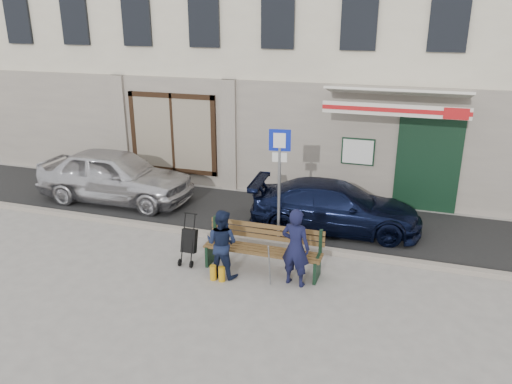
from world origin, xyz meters
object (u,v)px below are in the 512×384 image
at_px(car_silver, 115,175).
at_px(parking_sign, 279,168).
at_px(stroller, 189,242).
at_px(man, 295,247).
at_px(bench, 260,249).
at_px(woman, 222,243).
at_px(car_navy, 335,207).

xyz_separation_m(car_silver, parking_sign, (4.97, -1.02, 0.98)).
xyz_separation_m(car_silver, stroller, (3.53, -2.73, -0.26)).
xyz_separation_m(parking_sign, man, (0.86, -1.89, -0.94)).
bearing_deg(bench, man, -22.33).
bearing_deg(stroller, man, -5.13).
xyz_separation_m(parking_sign, woman, (-0.59, -2.00, -1.03)).
relative_size(man, stroller, 1.46).
bearing_deg(parking_sign, car_navy, 31.31).
distance_m(man, woman, 1.46).
relative_size(car_silver, bench, 1.79).
bearing_deg(car_silver, woman, -125.44).
bearing_deg(bench, stroller, -174.24).
bearing_deg(car_navy, woman, 145.22).
bearing_deg(bench, car_navy, 66.95).
xyz_separation_m(car_navy, bench, (-1.07, -2.51, -0.13)).
bearing_deg(car_navy, parking_sign, 125.44).
bearing_deg(parking_sign, woman, -114.98).
height_order(parking_sign, bench, parking_sign).
relative_size(car_silver, man, 2.78).
bearing_deg(woman, stroller, -10.76).
bearing_deg(car_silver, bench, -118.02).
distance_m(bench, woman, 0.82).
xyz_separation_m(car_silver, car_navy, (6.10, -0.07, -0.15)).
xyz_separation_m(bench, woman, (-0.65, -0.44, 0.23)).
distance_m(bench, stroller, 1.51).
relative_size(woman, stroller, 1.31).
distance_m(woman, stroller, 0.92).
bearing_deg(woman, car_silver, -26.82).
bearing_deg(car_navy, stroller, 131.51).
relative_size(man, woman, 1.12).
relative_size(parking_sign, man, 1.67).
distance_m(car_navy, man, 2.86).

